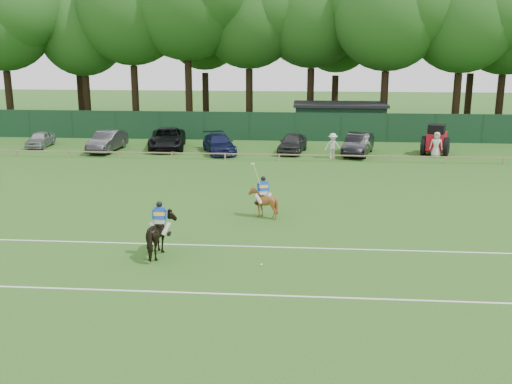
# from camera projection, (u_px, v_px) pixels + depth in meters

# --- Properties ---
(ground) EXTENTS (160.00, 160.00, 0.00)m
(ground) POSITION_uv_depth(u_px,v_px,m) (239.00, 239.00, 26.63)
(ground) COLOR #1E4C14
(ground) RESTS_ON ground
(horse_dark) EXTENTS (0.98, 2.12, 1.78)m
(horse_dark) POSITION_uv_depth(u_px,v_px,m) (160.00, 235.00, 24.28)
(horse_dark) COLOR black
(horse_dark) RESTS_ON ground
(horse_chestnut) EXTENTS (1.59, 1.68, 1.49)m
(horse_chestnut) POSITION_uv_depth(u_px,v_px,m) (263.00, 203.00, 29.74)
(horse_chestnut) COLOR brown
(horse_chestnut) RESTS_ON ground
(sedan_silver) EXTENTS (1.74, 3.89, 1.30)m
(sedan_silver) POSITION_uv_depth(u_px,v_px,m) (40.00, 139.00, 49.38)
(sedan_silver) COLOR #A6A7AB
(sedan_silver) RESTS_ON ground
(sedan_grey) EXTENTS (2.07, 5.02, 1.62)m
(sedan_grey) POSITION_uv_depth(u_px,v_px,m) (107.00, 141.00, 47.52)
(sedan_grey) COLOR #2B2B2D
(sedan_grey) RESTS_ON ground
(suv_black) EXTENTS (3.60, 6.29, 1.65)m
(suv_black) POSITION_uv_depth(u_px,v_px,m) (167.00, 139.00, 48.53)
(suv_black) COLOR black
(suv_black) RESTS_ON ground
(sedan_navy) EXTENTS (3.55, 5.38, 1.45)m
(sedan_navy) POSITION_uv_depth(u_px,v_px,m) (219.00, 144.00, 46.78)
(sedan_navy) COLOR #13183E
(sedan_navy) RESTS_ON ground
(hatch_grey) EXTENTS (2.53, 4.69, 1.51)m
(hatch_grey) POSITION_uv_depth(u_px,v_px,m) (292.00, 143.00, 46.88)
(hatch_grey) COLOR #2B2B2D
(hatch_grey) RESTS_ON ground
(estate_black) EXTENTS (2.92, 5.28, 1.65)m
(estate_black) POSITION_uv_depth(u_px,v_px,m) (358.00, 144.00, 46.01)
(estate_black) COLOR black
(estate_black) RESTS_ON ground
(spectator_left) EXTENTS (1.35, 0.96, 1.88)m
(spectator_left) POSITION_uv_depth(u_px,v_px,m) (333.00, 146.00, 44.61)
(spectator_left) COLOR beige
(spectator_left) RESTS_ON ground
(spectator_mid) EXTENTS (1.03, 0.51, 1.69)m
(spectator_mid) POSITION_uv_depth(u_px,v_px,m) (365.00, 147.00, 44.65)
(spectator_mid) COLOR beige
(spectator_mid) RESTS_ON ground
(spectator_right) EXTENTS (1.08, 0.87, 1.93)m
(spectator_right) POSITION_uv_depth(u_px,v_px,m) (436.00, 145.00, 44.92)
(spectator_right) COLOR beige
(spectator_right) RESTS_ON ground
(rider_dark) EXTENTS (0.94, 0.37, 1.41)m
(rider_dark) POSITION_uv_depth(u_px,v_px,m) (160.00, 217.00, 24.07)
(rider_dark) COLOR silver
(rider_dark) RESTS_ON ground
(rider_chestnut) EXTENTS (0.98, 0.55, 2.05)m
(rider_chestnut) POSITION_uv_depth(u_px,v_px,m) (263.00, 189.00, 29.56)
(rider_chestnut) COLOR silver
(rider_chestnut) RESTS_ON ground
(polo_ball) EXTENTS (0.09, 0.09, 0.09)m
(polo_ball) POSITION_uv_depth(u_px,v_px,m) (261.00, 265.00, 23.42)
(polo_ball) COLOR silver
(polo_ball) RESTS_ON ground
(pitch_lines) EXTENTS (60.00, 5.10, 0.01)m
(pitch_lines) POSITION_uv_depth(u_px,v_px,m) (230.00, 267.00, 23.25)
(pitch_lines) COLOR silver
(pitch_lines) RESTS_ON ground
(pitch_rail) EXTENTS (62.10, 0.10, 0.50)m
(pitch_rail) POSITION_uv_depth(u_px,v_px,m) (266.00, 154.00, 43.91)
(pitch_rail) COLOR #997F5B
(pitch_rail) RESTS_ON ground
(perimeter_fence) EXTENTS (92.08, 0.08, 2.50)m
(perimeter_fence) POSITION_uv_depth(u_px,v_px,m) (272.00, 126.00, 52.41)
(perimeter_fence) COLOR #14351E
(perimeter_fence) RESTS_ON ground
(utility_shed) EXTENTS (8.40, 4.40, 3.04)m
(utility_shed) POSITION_uv_depth(u_px,v_px,m) (339.00, 119.00, 54.77)
(utility_shed) COLOR #14331E
(utility_shed) RESTS_ON ground
(tree_row) EXTENTS (96.00, 12.00, 21.00)m
(tree_row) POSITION_uv_depth(u_px,v_px,m) (296.00, 128.00, 60.29)
(tree_row) COLOR #26561C
(tree_row) RESTS_ON ground
(tractor) EXTENTS (2.69, 3.27, 2.36)m
(tractor) POSITION_uv_depth(u_px,v_px,m) (436.00, 140.00, 45.98)
(tractor) COLOR #A80F1B
(tractor) RESTS_ON ground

